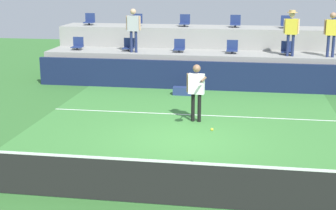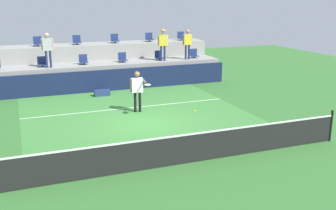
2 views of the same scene
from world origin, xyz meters
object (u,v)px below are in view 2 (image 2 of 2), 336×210
at_px(spectator_with_hat, 163,41).
at_px(stadium_chair_lower_far_right, 194,54).
at_px(tennis_player, 138,87).
at_px(stadium_chair_upper_mid_left, 77,41).
at_px(spectator_in_white, 187,42).
at_px(stadium_chair_lower_mid_left, 83,60).
at_px(stadium_chair_upper_left, 38,42).
at_px(stadium_chair_lower_right, 159,56).
at_px(stadium_chair_upper_mid_right, 115,39).
at_px(spectator_in_grey, 48,47).
at_px(stadium_chair_lower_mid_right, 123,58).
at_px(stadium_chair_upper_right, 149,38).
at_px(stadium_chair_lower_left, 42,63).
at_px(stadium_chair_upper_far_right, 181,37).
at_px(tennis_ball, 195,111).
at_px(equipment_bag, 102,93).

bearing_deg(spectator_with_hat, stadium_chair_lower_far_right, 10.42).
relative_size(stadium_chair_lower_far_right, tennis_player, 0.30).
xyz_separation_m(stadium_chair_upper_mid_left, spectator_in_white, (5.83, -2.18, -0.05)).
bearing_deg(stadium_chair_lower_mid_left, spectator_with_hat, -5.07).
bearing_deg(stadium_chair_upper_left, spectator_with_hat, -18.69).
height_order(stadium_chair_lower_mid_left, spectator_with_hat, spectator_with_hat).
height_order(stadium_chair_lower_right, stadium_chair_upper_mid_right, stadium_chair_upper_mid_right).
distance_m(spectator_in_grey, spectator_with_hat, 6.12).
bearing_deg(tennis_player, spectator_with_hat, 59.48).
distance_m(stadium_chair_lower_mid_left, stadium_chair_upper_mid_left, 1.99).
bearing_deg(spectator_in_grey, stadium_chair_lower_mid_right, 5.60).
xyz_separation_m(stadium_chair_lower_far_right, tennis_player, (-5.14, -5.56, -0.40)).
bearing_deg(tennis_player, spectator_in_white, 48.78).
height_order(tennis_player, spectator_with_hat, spectator_with_hat).
bearing_deg(stadium_chair_upper_right, stadium_chair_upper_mid_right, 180.00).
bearing_deg(stadium_chair_lower_left, stadium_chair_lower_mid_left, 0.00).
bearing_deg(stadium_chair_lower_right, stadium_chair_lower_far_right, 0.00).
bearing_deg(stadium_chair_upper_mid_left, spectator_in_grey, -129.16).
relative_size(stadium_chair_lower_mid_right, stadium_chair_lower_far_right, 1.00).
distance_m(stadium_chair_lower_right, spectator_in_grey, 6.10).
xyz_separation_m(spectator_with_hat, spectator_in_white, (1.48, 0.00, -0.06)).
relative_size(stadium_chair_upper_far_right, tennis_ball, 7.65).
bearing_deg(stadium_chair_lower_far_right, equipment_bag, -159.71).
relative_size(stadium_chair_lower_mid_right, stadium_chair_upper_left, 1.00).
bearing_deg(equipment_bag, tennis_player, -76.43).
relative_size(stadium_chair_lower_far_right, spectator_with_hat, 0.30).
bearing_deg(stadium_chair_upper_left, stadium_chair_lower_mid_left, -40.23).
distance_m(stadium_chair_lower_mid_left, tennis_player, 5.72).
bearing_deg(stadium_chair_lower_mid_right, tennis_player, -98.63).
distance_m(stadium_chair_lower_mid_left, stadium_chair_lower_mid_right, 2.12).
relative_size(stadium_chair_lower_mid_left, spectator_with_hat, 0.30).
bearing_deg(stadium_chair_upper_right, stadium_chair_lower_left, -164.23).
distance_m(stadium_chair_upper_left, equipment_bag, 5.24).
bearing_deg(stadium_chair_upper_right, stadium_chair_lower_right, -91.35).
xyz_separation_m(stadium_chair_lower_right, stadium_chair_upper_mid_left, (-4.26, 1.80, 0.85)).
xyz_separation_m(stadium_chair_lower_mid_left, spectator_in_white, (5.81, -0.38, 0.80)).
height_order(stadium_chair_lower_far_right, tennis_ball, stadium_chair_lower_far_right).
bearing_deg(stadium_chair_upper_far_right, stadium_chair_upper_right, 180.00).
bearing_deg(spectator_in_white, stadium_chair_lower_far_right, 32.53).
height_order(stadium_chair_lower_mid_left, stadium_chair_upper_mid_left, stadium_chair_upper_mid_left).
distance_m(stadium_chair_upper_mid_right, tennis_player, 7.52).
height_order(tennis_player, equipment_bag, tennis_player).
xyz_separation_m(stadium_chair_upper_left, spectator_in_grey, (0.34, -2.18, -0.01)).
bearing_deg(equipment_bag, spectator_in_white, 18.76).
distance_m(stadium_chair_lower_mid_right, stadium_chair_lower_far_right, 4.29).
relative_size(stadium_chair_upper_left, tennis_player, 0.30).
height_order(stadium_chair_lower_mid_right, stadium_chair_upper_right, stadium_chair_upper_right).
height_order(stadium_chair_lower_far_right, stadium_chair_upper_mid_right, stadium_chair_upper_mid_right).
relative_size(stadium_chair_lower_mid_left, stadium_chair_upper_mid_left, 1.00).
height_order(stadium_chair_lower_mid_right, stadium_chair_upper_far_right, stadium_chair_upper_far_right).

